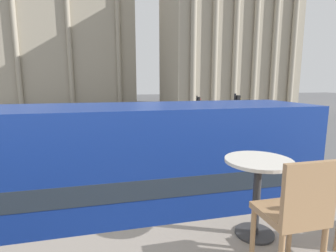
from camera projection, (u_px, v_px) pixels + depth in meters
The scene contains 11 objects.
double_decker_bus at pixel (94, 181), 6.54m from camera, with size 11.29×2.68×4.23m.
cafe_dining_table at pixel (258, 180), 2.37m from camera, with size 0.60×0.60×0.73m.
cafe_chair_0 at pixel (295, 211), 1.84m from camera, with size 0.40×0.40×0.91m.
plaza_building_left at pixel (50, 42), 54.37m from camera, with size 34.65×14.20×26.09m.
plaza_building_right at pixel (225, 41), 49.44m from camera, with size 22.87×16.07×25.03m.
traffic_light_near at pixel (235, 119), 14.86m from camera, with size 0.42×0.24×4.17m.
traffic_light_mid at pixel (198, 110), 23.21m from camera, with size 0.42×0.24×3.62m.
pedestrian_red at pixel (53, 113), 33.29m from camera, with size 0.32×0.32×1.66m.
pedestrian_black at pixel (167, 114), 31.21m from camera, with size 0.32×0.32×1.77m.
pedestrian_yellow at pixel (45, 131), 20.87m from camera, with size 0.32×0.32×1.59m.
pedestrian_olive at pixel (148, 119), 27.25m from camera, with size 0.32×0.32×1.72m.
Camera 1 is at (-0.40, -2.36, 4.81)m, focal length 28.00 mm.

